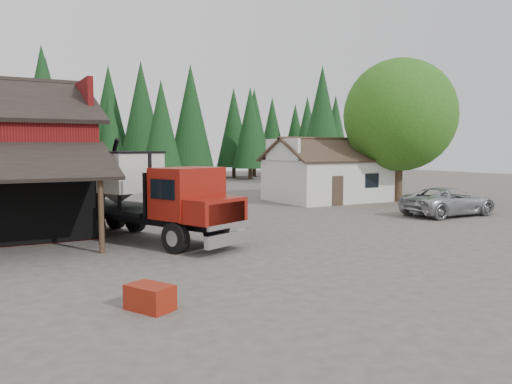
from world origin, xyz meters
TOP-DOWN VIEW (x-y plane):
  - ground at (0.00, 0.00)m, footprint 120.00×120.00m
  - farmhouse at (13.00, 13.00)m, footprint 8.60×6.42m
  - deciduous_tree at (17.01, 9.97)m, footprint 8.00×8.00m
  - conifer_backdrop at (0.00, 42.00)m, footprint 76.00×16.00m
  - near_pine_b at (6.00, 30.00)m, footprint 3.96×3.96m
  - near_pine_c at (22.00, 26.00)m, footprint 4.84×4.84m
  - near_pine_d at (-4.00, 34.00)m, footprint 5.28×5.28m
  - feed_truck at (-3.50, 4.03)m, footprint 6.09×9.74m
  - silver_car at (14.00, 3.00)m, footprint 5.84×2.79m
  - equip_box at (-6.00, -5.08)m, footprint 1.13×1.30m

SIDE VIEW (x-z plane):
  - ground at x=0.00m, z-range 0.00..0.00m
  - conifer_backdrop at x=0.00m, z-range -8.00..8.00m
  - equip_box at x=-6.00m, z-range 0.00..0.60m
  - silver_car at x=14.00m, z-range 0.00..1.61m
  - farmhouse at x=13.00m, z-range -0.66..3.99m
  - feed_truck at x=-3.50m, z-range -0.14..4.16m
  - near_pine_b at x=6.00m, z-range 0.69..11.09m
  - deciduous_tree at x=17.01m, z-range 0.81..11.01m
  - near_pine_c at x=22.00m, z-range 0.69..13.09m
  - near_pine_d at x=-4.00m, z-range 0.69..14.09m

